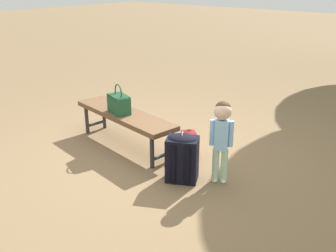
% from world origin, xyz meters
% --- Properties ---
extents(ground_plane, '(40.00, 40.00, 0.00)m').
position_xyz_m(ground_plane, '(0.00, 0.00, 0.00)').
color(ground_plane, brown).
rests_on(ground_plane, ground).
extents(park_bench, '(1.64, 0.63, 0.45)m').
position_xyz_m(park_bench, '(-0.55, 0.07, 0.39)').
color(park_bench, brown).
rests_on(park_bench, ground).
extents(handbag, '(0.36, 0.28, 0.37)m').
position_xyz_m(handbag, '(-0.59, 0.02, 0.58)').
color(handbag, '#1E4C2D').
rests_on(handbag, park_bench).
extents(child_standing, '(0.22, 0.18, 0.89)m').
position_xyz_m(child_standing, '(0.88, 0.05, 0.59)').
color(child_standing, '#B2D8B2').
rests_on(child_standing, ground).
extents(backpack_large, '(0.40, 0.37, 0.55)m').
position_xyz_m(backpack_large, '(0.55, -0.17, 0.28)').
color(backpack_large, black).
rests_on(backpack_large, ground).
extents(backpack_small, '(0.27, 0.27, 0.37)m').
position_xyz_m(backpack_small, '(0.29, 0.29, 0.18)').
color(backpack_small, maroon).
rests_on(backpack_small, ground).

